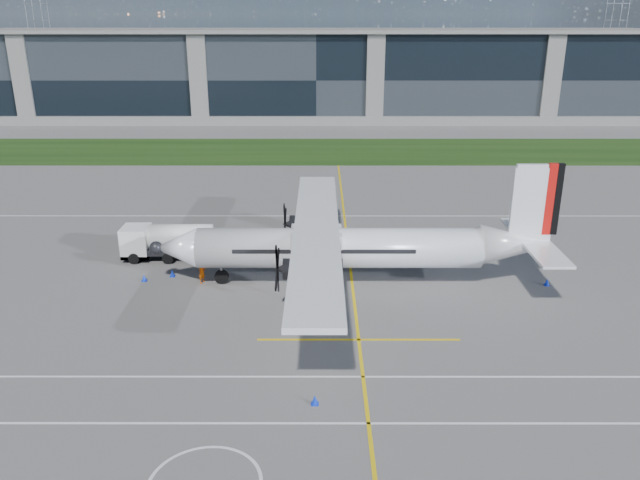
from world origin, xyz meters
name	(u,v)px	position (x,y,z in m)	size (l,w,h in m)	color
ground	(315,164)	(0.00, 40.00, 0.00)	(400.00, 400.00, 0.00)	#585653
grass_strip	(315,151)	(0.00, 48.00, 0.02)	(400.00, 18.00, 0.04)	#16330E
terminal_building	(317,75)	(0.00, 80.00, 7.50)	(120.00, 20.00, 15.00)	black
tree_line	(318,72)	(0.00, 140.00, 3.00)	(400.00, 6.00, 6.00)	black
pylon_west	(39,26)	(-80.00, 150.00, 15.00)	(9.00, 4.60, 30.00)	gray
pylon_east	(615,26)	(85.00, 150.00, 15.00)	(9.00, 4.60, 30.00)	gray
yellow_taxiway_centerline	(348,245)	(3.00, 10.00, 0.01)	(0.20, 70.00, 0.01)	yellow
white_lane_line	(305,423)	(0.00, -14.00, 0.01)	(90.00, 0.15, 0.01)	white
turboprop_aircraft	(354,225)	(3.05, 2.21, 4.37)	(28.07, 29.10, 8.73)	white
fuel_tanker_truck	(162,242)	(-11.65, 7.00, 1.40)	(7.47, 2.43, 2.80)	white
baggage_tug	(183,243)	(-10.26, 8.31, 0.86)	(2.86, 1.72, 1.72)	silver
ground_crew_person	(202,270)	(-7.71, 2.32, 0.96)	(0.78, 0.56, 1.92)	#F25907
safety_cone_portwing	(315,400)	(0.46, -12.46, 0.25)	(0.36, 0.36, 0.50)	#0C2BD1
safety_cone_fwd	(144,278)	(-11.96, 2.62, 0.25)	(0.36, 0.36, 0.50)	#0C2BD1
safety_cone_nose_stbd	(172,273)	(-10.12, 3.44, 0.25)	(0.36, 0.36, 0.50)	#0C2BD1
safety_cone_stbdwing	(313,219)	(0.06, 16.18, 0.25)	(0.36, 0.36, 0.50)	#0C2BD1
safety_cone_tail	(547,282)	(16.78, 1.88, 0.25)	(0.36, 0.36, 0.50)	#0C2BD1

